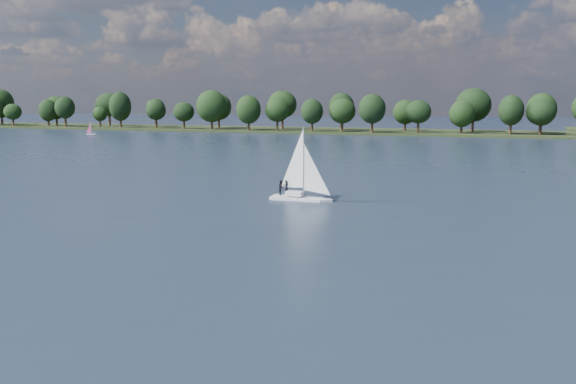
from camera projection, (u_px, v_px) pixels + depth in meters
name	position (u px, v px, depth m)	size (l,w,h in m)	color
ground	(337.00, 161.00, 126.41)	(700.00, 700.00, 0.00)	#233342
far_shore	(423.00, 133.00, 230.35)	(660.00, 40.00, 1.50)	black
sailboat	(298.00, 179.00, 76.77)	(7.02, 2.03, 9.22)	white
dinghy_pink	(91.00, 131.00, 222.51)	(3.30, 2.17, 4.91)	silver
treeline	(424.00, 111.00, 225.54)	(562.68, 74.24, 18.22)	black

